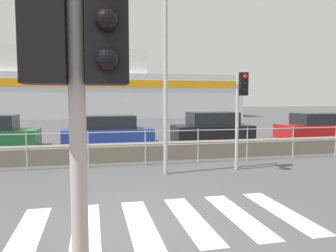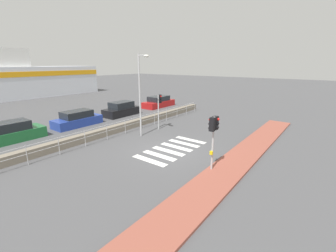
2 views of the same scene
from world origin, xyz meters
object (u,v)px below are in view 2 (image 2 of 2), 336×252
parked_car_black (122,110)px  parked_car_red (159,102)px  parked_car_blue (77,119)px  parked_car_green (8,134)px  traffic_light_near (214,129)px  traffic_light_far (159,104)px  streetlamp (141,87)px

parked_car_black → parked_car_red: parked_car_black is taller
parked_car_blue → parked_car_black: 5.17m
parked_car_green → parked_car_red: bearing=-0.0°
traffic_light_near → traffic_light_far: traffic_light_far is taller
traffic_light_near → traffic_light_far: size_ratio=0.99×
traffic_light_far → streetlamp: size_ratio=0.48×
parked_car_green → streetlamp: bearing=-45.2°
parked_car_blue → parked_car_green: bearing=180.0°
streetlamp → parked_car_red: size_ratio=1.32×
streetlamp → parked_car_black: (3.88, 6.73, -3.12)m
parked_car_blue → parked_car_black: (5.17, 0.00, 0.05)m
parked_car_black → parked_car_green: bearing=180.0°
streetlamp → parked_car_blue: 7.55m
parked_car_green → parked_car_blue: 5.38m
parked_car_blue → traffic_light_far: bearing=-61.0°
parked_car_green → parked_car_black: 10.55m
traffic_light_near → parked_car_green: size_ratio=0.63×
streetlamp → parked_car_blue: (-1.29, 6.73, -3.17)m
parked_car_green → parked_car_black: parked_car_black is taller
traffic_light_far → parked_car_black: size_ratio=0.74×
parked_car_green → parked_car_red: (16.79, -0.00, -0.02)m
traffic_light_near → parked_car_red: size_ratio=0.63×
traffic_light_near → traffic_light_far: (4.40, 7.06, -0.12)m
parked_car_green → parked_car_black: size_ratio=1.17×
streetlamp → parked_car_red: 12.56m
streetlamp → parked_car_red: (10.12, 6.73, -3.17)m
parked_car_blue → parked_car_red: 11.42m
traffic_light_near → parked_car_blue: bearing=86.6°
traffic_light_far → parked_car_black: (1.57, 6.51, -1.51)m
traffic_light_far → streetlamp: bearing=-174.5°
traffic_light_far → parked_car_green: (-8.98, 6.51, -1.53)m
parked_car_red → traffic_light_far: bearing=-140.2°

